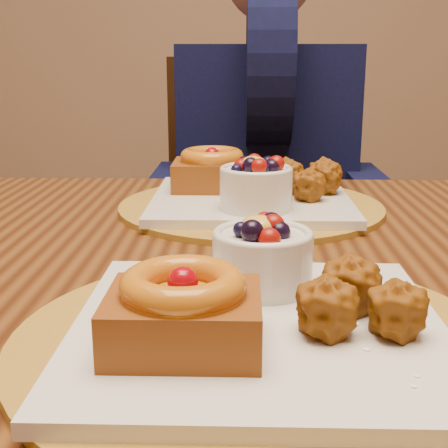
% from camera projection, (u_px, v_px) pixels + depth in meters
% --- Properties ---
extents(dining_table, '(1.60, 0.90, 0.76)m').
position_uv_depth(dining_table, '(252.00, 321.00, 0.71)').
color(dining_table, '#341709').
rests_on(dining_table, ground).
extents(place_setting_near, '(0.38, 0.38, 0.08)m').
position_uv_depth(place_setting_near, '(255.00, 314.00, 0.48)').
color(place_setting_near, brown).
rests_on(place_setting_near, dining_table).
extents(place_setting_far, '(0.38, 0.38, 0.09)m').
position_uv_depth(place_setting_far, '(249.00, 192.00, 0.89)').
color(place_setting_far, brown).
rests_on(place_setting_far, dining_table).
extents(chair_far, '(0.54, 0.54, 0.97)m').
position_uv_depth(chair_far, '(263.00, 229.00, 1.62)').
color(chair_far, black).
rests_on(chair_far, ground).
extents(diner, '(0.47, 0.46, 0.77)m').
position_uv_depth(diner, '(267.00, 128.00, 1.36)').
color(diner, black).
rests_on(diner, ground).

